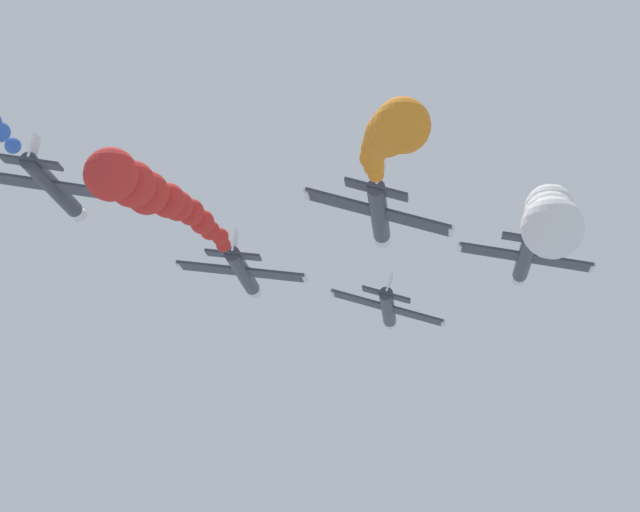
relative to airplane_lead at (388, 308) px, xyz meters
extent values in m
cylinder|color=#333842|center=(-0.01, -0.18, -0.03)|extent=(1.38, 9.00, 1.38)
cone|color=white|center=(-0.01, 4.92, -0.03)|extent=(1.31, 1.20, 1.31)
cube|color=#333842|center=(-0.04, -0.58, -0.12)|extent=(8.85, 1.90, 2.88)
cylinder|color=white|center=(-4.43, -0.58, 1.23)|extent=(0.45, 1.40, 0.45)
cylinder|color=white|center=(4.36, -0.58, -1.48)|extent=(0.45, 1.40, 0.45)
cube|color=#333842|center=(0.01, -4.18, 0.02)|extent=(3.68, 1.20, 1.29)
cube|color=white|center=(0.28, -4.28, 0.89)|extent=(0.60, 1.10, 1.57)
ellipsoid|color=black|center=(0.14, 1.62, 0.44)|extent=(0.97, 2.20, 0.90)
cylinder|color=#333842|center=(-10.04, -10.91, 0.21)|extent=(1.24, 9.00, 1.24)
cone|color=white|center=(-10.04, -5.81, 0.21)|extent=(1.17, 1.20, 1.17)
cube|color=#333842|center=(-10.06, -11.31, 0.11)|extent=(9.14, 1.90, 1.40)
cylinder|color=white|center=(-14.62, -11.31, 0.72)|extent=(0.40, 1.40, 0.40)
cylinder|color=white|center=(-5.50, -11.31, -0.50)|extent=(0.40, 1.40, 0.40)
cube|color=#333842|center=(-10.04, -14.91, 0.26)|extent=(3.79, 1.20, 0.68)
cube|color=white|center=(-9.92, -15.01, 1.16)|extent=(0.35, 1.10, 1.60)
ellipsoid|color=black|center=(-9.98, -9.11, 0.70)|extent=(0.89, 2.20, 0.80)
sphere|color=red|center=(-10.21, -17.67, 0.13)|extent=(0.99, 0.99, 0.99)
sphere|color=red|center=(-10.11, -19.43, 0.14)|extent=(1.12, 1.12, 1.12)
sphere|color=red|center=(-10.42, -21.18, 0.00)|extent=(1.25, 1.25, 1.25)
sphere|color=red|center=(-10.56, -22.94, -0.04)|extent=(1.51, 1.51, 1.51)
sphere|color=red|center=(-10.89, -24.70, 0.01)|extent=(1.62, 1.62, 1.62)
sphere|color=red|center=(-11.28, -26.45, -0.20)|extent=(1.80, 1.80, 1.80)
sphere|color=red|center=(-11.45, -28.21, -0.49)|extent=(2.00, 2.00, 2.00)
sphere|color=red|center=(-12.19, -29.97, -0.65)|extent=(2.45, 2.45, 2.45)
sphere|color=red|center=(-12.55, -31.72, -0.78)|extent=(2.56, 2.56, 2.56)
sphere|color=red|center=(-13.20, -33.48, -0.89)|extent=(2.85, 2.85, 2.85)
cylinder|color=#333842|center=(9.97, -11.07, 0.66)|extent=(1.29, 9.00, 1.29)
cone|color=white|center=(9.97, -5.97, 0.66)|extent=(1.23, 1.20, 1.23)
cube|color=#333842|center=(9.95, -11.47, 0.56)|extent=(9.06, 1.90, 1.95)
cylinder|color=white|center=(5.43, -11.47, 1.45)|extent=(0.42, 1.40, 0.42)
cylinder|color=white|center=(14.46, -11.47, -0.32)|extent=(0.42, 1.40, 0.42)
cube|color=#333842|center=(9.98, -15.07, 0.71)|extent=(3.76, 1.20, 0.91)
cube|color=white|center=(10.15, -15.17, 1.61)|extent=(0.45, 1.10, 1.60)
ellipsoid|color=black|center=(10.06, -9.27, 1.15)|extent=(0.92, 2.20, 0.84)
sphere|color=white|center=(10.04, -18.30, 0.62)|extent=(1.01, 1.01, 1.01)
sphere|color=white|center=(9.88, -20.54, 0.27)|extent=(1.03, 1.03, 1.03)
sphere|color=white|center=(9.87, -22.77, -0.07)|extent=(1.45, 1.45, 1.45)
sphere|color=white|center=(9.58, -25.01, -0.54)|extent=(1.57, 1.57, 1.57)
sphere|color=white|center=(9.61, -27.24, -1.04)|extent=(1.62, 1.62, 1.62)
sphere|color=white|center=(9.46, -29.48, -1.81)|extent=(2.01, 2.01, 2.01)
sphere|color=white|center=(9.33, -31.71, -2.75)|extent=(2.24, 2.24, 2.24)
sphere|color=white|center=(8.92, -33.95, -3.65)|extent=(2.41, 2.41, 2.41)
sphere|color=white|center=(8.65, -36.18, -4.86)|extent=(2.49, 2.49, 2.49)
sphere|color=white|center=(8.43, -38.41, -6.08)|extent=(2.81, 2.81, 2.81)
cylinder|color=#333842|center=(0.18, -21.48, 0.71)|extent=(1.38, 9.00, 1.38)
cone|color=white|center=(0.18, -16.38, 0.71)|extent=(1.31, 1.20, 1.31)
cube|color=#333842|center=(0.15, -21.88, 0.61)|extent=(8.84, 1.90, 2.90)
cylinder|color=white|center=(-4.24, -21.88, 1.97)|extent=(0.45, 1.40, 0.45)
cylinder|color=white|center=(4.54, -21.88, -0.75)|extent=(0.45, 1.40, 0.45)
cube|color=#333842|center=(0.19, -25.48, 0.75)|extent=(3.68, 1.20, 1.30)
cube|color=white|center=(0.47, -25.58, 1.63)|extent=(0.61, 1.10, 1.57)
ellipsoid|color=black|center=(0.33, -19.68, 1.18)|extent=(0.97, 2.20, 0.91)
sphere|color=orange|center=(0.29, -28.23, 0.63)|extent=(0.91, 0.91, 0.91)
sphere|color=orange|center=(0.26, -29.98, 0.41)|extent=(1.14, 1.14, 1.14)
sphere|color=orange|center=(0.23, -31.72, 0.24)|extent=(1.34, 1.34, 1.34)
sphere|color=orange|center=(0.48, -33.47, 0.03)|extent=(1.48, 1.48, 1.48)
sphere|color=orange|center=(0.77, -35.22, -0.36)|extent=(1.67, 1.67, 1.67)
sphere|color=orange|center=(1.07, -36.97, -0.87)|extent=(1.98, 1.98, 1.98)
sphere|color=orange|center=(1.25, -38.71, -1.48)|extent=(2.08, 2.08, 2.08)
sphere|color=orange|center=(1.62, -40.46, -1.96)|extent=(2.24, 2.24, 2.24)
sphere|color=orange|center=(1.98, -42.21, -2.59)|extent=(2.44, 2.44, 2.44)
cylinder|color=#333842|center=(-20.60, -21.66, 3.11)|extent=(1.28, 9.00, 1.28)
cone|color=white|center=(-20.60, -16.56, 3.11)|extent=(1.22, 1.20, 1.22)
cube|color=#333842|center=(-20.62, -22.06, 3.01)|extent=(9.08, 1.90, 1.87)
cylinder|color=white|center=(-16.10, -22.06, 2.16)|extent=(0.42, 1.40, 0.42)
cube|color=#333842|center=(-20.59, -25.66, 3.16)|extent=(3.77, 1.20, 0.88)
cube|color=white|center=(-20.43, -25.76, 4.06)|extent=(0.43, 1.10, 1.60)
ellipsoid|color=black|center=(-20.51, -19.86, 3.59)|extent=(0.92, 2.20, 0.84)
sphere|color=blue|center=(-20.57, -28.65, 3.00)|extent=(0.95, 0.95, 0.95)
sphere|color=blue|center=(-20.55, -30.63, 3.01)|extent=(1.16, 1.16, 1.16)
camera|label=1|loc=(2.46, -84.20, -20.95)|focal=60.47mm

